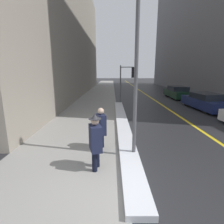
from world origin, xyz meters
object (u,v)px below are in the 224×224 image
Objects in this scene: pedestrian_in_fedora at (96,140)px; pedestrian_nearside at (101,127)px; parked_car_navy at (206,102)px; parked_car_dark_green at (178,92)px; traffic_light_near at (129,77)px; lamp_post at (137,59)px.

pedestrian_in_fedora is 1.08× the size of pedestrian_nearside.
parked_car_navy is at bearing 121.89° from pedestrian_in_fedora.
pedestrian_nearside is 0.34× the size of parked_car_dark_green.
traffic_light_near is 2.00× the size of pedestrian_in_fedora.
parked_car_navy is at bearing -179.97° from parked_car_dark_green.
pedestrian_in_fedora reaches higher than parked_car_navy.
pedestrian_in_fedora is (-1.22, -0.83, -2.27)m from lamp_post.
pedestrian_nearside is at bearing 160.90° from pedestrian_in_fedora.
lamp_post reaches higher than traffic_light_near.
parked_car_navy is at bearing 116.98° from pedestrian_nearside.
parked_car_dark_green is at bearing 133.81° from pedestrian_nearside.
pedestrian_nearside is (0.07, 1.41, -0.05)m from pedestrian_in_fedora.
pedestrian_nearside is (-1.85, -9.44, -1.56)m from traffic_light_near.
traffic_light_near is 0.73× the size of parked_car_dark_green.
traffic_light_near reaches higher than pedestrian_nearside.
pedestrian_nearside is (-1.14, 0.58, -2.33)m from lamp_post.
traffic_light_near is at bearing 85.96° from lamp_post.
pedestrian_nearside is at bearing -94.01° from traffic_light_near.
parked_car_navy is (5.71, -2.35, -1.82)m from traffic_light_near.
traffic_light_near reaches higher than parked_car_navy.
parked_car_dark_green reaches higher than parked_car_navy.
traffic_light_near is at bearing 153.76° from pedestrian_in_fedora.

